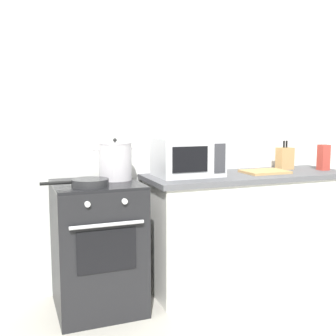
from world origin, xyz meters
name	(u,v)px	position (x,y,z in m)	size (l,w,h in m)	color
back_wall	(164,132)	(0.30, 0.97, 1.25)	(4.40, 0.10, 2.50)	silver
lower_cabinet_right	(247,231)	(0.90, 0.62, 0.44)	(1.64, 0.56, 0.88)	white
countertop_right	(248,176)	(0.90, 0.62, 0.90)	(1.70, 0.60, 0.04)	#59595E
stove	(98,246)	(-0.35, 0.60, 0.46)	(0.60, 0.64, 0.92)	black
stock_pot	(115,161)	(-0.19, 0.69, 1.06)	(0.33, 0.25, 0.31)	silver
frying_pan	(89,183)	(-0.42, 0.47, 0.95)	(0.45, 0.25, 0.05)	#28282B
microwave	(188,157)	(0.39, 0.68, 1.07)	(0.50, 0.37, 0.30)	silver
cutting_board	(265,172)	(1.05, 0.60, 0.93)	(0.36, 0.26, 0.02)	tan
knife_block	(285,158)	(1.34, 0.74, 1.02)	(0.13, 0.10, 0.25)	tan
pasta_box	(324,157)	(1.62, 0.57, 1.03)	(0.08, 0.08, 0.22)	#B73D33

